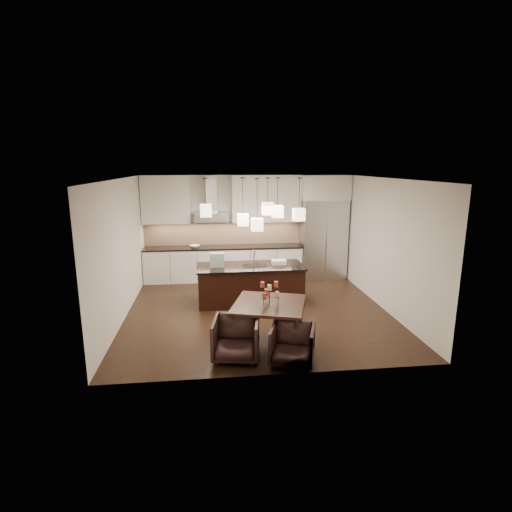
{
  "coord_description": "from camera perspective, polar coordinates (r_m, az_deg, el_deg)",
  "views": [
    {
      "loc": [
        -0.96,
        -8.11,
        3.08
      ],
      "look_at": [
        0.0,
        0.2,
        1.15
      ],
      "focal_mm": 28.0,
      "sensor_mm": 36.0,
      "label": 1
    }
  ],
  "objects": [
    {
      "name": "backsplash",
      "position": [
        11.0,
        -4.76,
        3.3
      ],
      "size": [
        4.21,
        0.02,
        0.63
      ],
      "primitive_type": "cube",
      "color": "beige",
      "rests_on": "countertop"
    },
    {
      "name": "fruit_bowl",
      "position": [
        10.71,
        -8.72,
        1.38
      ],
      "size": [
        0.34,
        0.34,
        0.06
      ],
      "primitive_type": "imported",
      "rotation": [
        0.0,
        0.0,
        0.43
      ],
      "color": "silver",
      "rests_on": "countertop"
    },
    {
      "name": "upper_cab_left",
      "position": [
        10.78,
        -12.77,
        7.86
      ],
      "size": [
        1.25,
        0.35,
        1.25
      ],
      "primitive_type": "cube",
      "color": "silver",
      "rests_on": "wall_back"
    },
    {
      "name": "food_container",
      "position": [
        9.12,
        3.3,
        -0.86
      ],
      "size": [
        0.32,
        0.23,
        0.09
      ],
      "primitive_type": "cube",
      "rotation": [
        0.0,
        0.0,
        0.01
      ],
      "color": "silver",
      "rests_on": "island_top"
    },
    {
      "name": "island_body",
      "position": [
        9.08,
        -0.82,
        -4.11
      ],
      "size": [
        2.34,
        0.96,
        0.82
      ],
      "primitive_type": "cube",
      "rotation": [
        0.0,
        0.0,
        0.01
      ],
      "color": "black",
      "rests_on": "floor"
    },
    {
      "name": "pendant_c",
      "position": [
        8.76,
        1.68,
        6.78
      ],
      "size": [
        0.24,
        0.24,
        0.26
      ],
      "primitive_type": "cube",
      "color": "beige",
      "rests_on": "ceiling"
    },
    {
      "name": "wall_right",
      "position": [
        9.08,
        17.73,
        1.7
      ],
      "size": [
        0.02,
        5.5,
        2.8
      ],
      "primitive_type": "cube",
      "color": "silver",
      "rests_on": "ground"
    },
    {
      "name": "candle_f",
      "position": [
        6.78,
        1.93,
        -4.52
      ],
      "size": [
        0.09,
        0.09,
        0.1
      ],
      "primitive_type": "cylinder",
      "rotation": [
        0.0,
        0.0,
        -0.29
      ],
      "color": "beige",
      "rests_on": "candelabra"
    },
    {
      "name": "pendant_d",
      "position": [
        8.91,
        3.08,
        6.36
      ],
      "size": [
        0.24,
        0.24,
        0.26
      ],
      "primitive_type": "cube",
      "color": "beige",
      "rests_on": "ceiling"
    },
    {
      "name": "armchair_left",
      "position": [
        6.56,
        -2.88,
        -11.7
      ],
      "size": [
        0.84,
        0.85,
        0.68
      ],
      "primitive_type": "imported",
      "rotation": [
        0.0,
        0.0,
        -0.15
      ],
      "color": "black",
      "rests_on": "floor"
    },
    {
      "name": "island_top",
      "position": [
        8.97,
        -0.83,
        -1.5
      ],
      "size": [
        2.41,
        1.04,
        0.04
      ],
      "primitive_type": "cube",
      "rotation": [
        0.0,
        0.0,
        0.01
      ],
      "color": "black",
      "rests_on": "island_body"
    },
    {
      "name": "faucet",
      "position": [
        9.02,
        -0.31,
        -0.14
      ],
      "size": [
        0.1,
        0.22,
        0.35
      ],
      "primitive_type": null,
      "rotation": [
        0.0,
        0.0,
        0.01
      ],
      "color": "silver",
      "rests_on": "island_top"
    },
    {
      "name": "armchair_right",
      "position": [
        6.45,
        5.22,
        -12.49
      ],
      "size": [
        0.85,
        0.86,
        0.63
      ],
      "primitive_type": "imported",
      "rotation": [
        0.0,
        0.0,
        -0.32
      ],
      "color": "black",
      "rests_on": "floor"
    },
    {
      "name": "wall_left",
      "position": [
        8.48,
        -18.71,
        0.86
      ],
      "size": [
        0.02,
        5.5,
        2.8
      ],
      "primitive_type": "cube",
      "color": "silver",
      "rests_on": "ground"
    },
    {
      "name": "pendant_a",
      "position": [
        8.59,
        -7.17,
        6.47
      ],
      "size": [
        0.24,
        0.24,
        0.26
      ],
      "primitive_type": "cube",
      "color": "beige",
      "rests_on": "ceiling"
    },
    {
      "name": "candle_d",
      "position": [
        6.97,
        2.88,
        -4.05
      ],
      "size": [
        0.09,
        0.09,
        0.1
      ],
      "primitive_type": "cylinder",
      "rotation": [
        0.0,
        0.0,
        -0.29
      ],
      "color": "#CC4A2E",
      "rests_on": "candelabra"
    },
    {
      "name": "hood_chimney",
      "position": [
        10.73,
        -6.46,
        8.85
      ],
      "size": [
        0.3,
        0.28,
        0.96
      ],
      "primitive_type": "cube",
      "color": "#B7B7BA",
      "rests_on": "hood_canopy"
    },
    {
      "name": "lower_cabinets",
      "position": [
        10.87,
        -4.63,
        -1.1
      ],
      "size": [
        4.21,
        0.62,
        0.88
      ],
      "primitive_type": "cube",
      "color": "silver",
      "rests_on": "floor"
    },
    {
      "name": "wall_front",
      "position": [
        5.69,
        3.43,
        -4.22
      ],
      "size": [
        5.5,
        0.02,
        2.8
      ],
      "primitive_type": "cube",
      "color": "silver",
      "rests_on": "ground"
    },
    {
      "name": "candelabra",
      "position": [
        6.93,
        1.91,
        -5.1
      ],
      "size": [
        0.43,
        0.43,
        0.42
      ],
      "primitive_type": null,
      "rotation": [
        0.0,
        0.0,
        -0.29
      ],
      "color": "black",
      "rests_on": "dining_table"
    },
    {
      "name": "pendant_e",
      "position": [
        8.8,
        6.13,
        5.91
      ],
      "size": [
        0.24,
        0.24,
        0.26
      ],
      "primitive_type": "cube",
      "color": "beige",
      "rests_on": "ceiling"
    },
    {
      "name": "pendant_b",
      "position": [
        8.94,
        -1.88,
        5.2
      ],
      "size": [
        0.24,
        0.24,
        0.26
      ],
      "primitive_type": "cube",
      "color": "beige",
      "rests_on": "ceiling"
    },
    {
      "name": "fridge_panel",
      "position": [
        10.95,
        9.79,
        9.64
      ],
      "size": [
        1.26,
        0.72,
        0.65
      ],
      "primitive_type": "cube",
      "color": "silver",
      "rests_on": "refrigerator"
    },
    {
      "name": "candle_e",
      "position": [
        6.93,
        0.92,
        -4.11
      ],
      "size": [
        0.09,
        0.09,
        0.1
      ],
      "primitive_type": "cylinder",
      "rotation": [
        0.0,
        0.0,
        -0.29
      ],
      "color": "brown",
      "rests_on": "candelabra"
    },
    {
      "name": "tote_bag",
      "position": [
        8.86,
        -5.61,
        -0.57
      ],
      "size": [
        0.32,
        0.17,
        0.32
      ],
      "primitive_type": "cube",
      "rotation": [
        0.0,
        0.0,
        0.01
      ],
      "color": "#286241",
      "rests_on": "island_top"
    },
    {
      "name": "candle_c",
      "position": [
        6.85,
        1.21,
        -5.69
      ],
      "size": [
        0.09,
        0.09,
        0.1
      ],
      "primitive_type": "cylinder",
      "rotation": [
        0.0,
        0.0,
        -0.29
      ],
      "color": "brown",
      "rests_on": "candelabra"
    },
    {
      "name": "hood_canopy",
      "position": [
        10.68,
        -6.38,
        5.6
      ],
      "size": [
        0.9,
        0.52,
        0.24
      ],
      "primitive_type": "cube",
      "color": "#B7B7BA",
      "rests_on": "wall_back"
    },
    {
      "name": "candle_a",
      "position": [
        6.93,
        3.01,
        -5.47
      ],
      "size": [
        0.09,
        0.09,
        0.1
      ],
      "primitive_type": "cylinder",
      "rotation": [
        0.0,
        0.0,
        -0.29
      ],
      "color": "beige",
      "rests_on": "candelabra"
    },
    {
      "name": "wall_back",
      "position": [
        11.04,
        -1.53,
        4.24
      ],
      "size": [
        5.5,
        0.02,
        2.8
      ],
      "primitive_type": "cube",
      "color": "silver",
      "rests_on": "ground"
    },
    {
      "name": "ceiling",
      "position": [
        8.17,
        0.16,
        11.09
      ],
      "size": [
        5.5,
        5.5,
        0.02
      ],
      "primitive_type": "cube",
      "color": "white",
      "rests_on": "wall_back"
    },
    {
      "name": "countertop",
      "position": [
        10.77,
        -4.67,
        1.27
      ],
      "size": [
        4.21,
        0.66,
        0.04
      ],
      "primitive_type": "cube",
      "color": "black",
      "rests_on": "lower_cabinets"
    },
    {
      "name": "upper_cab_right",
      "position": [
        10.83,
        1.48,
        8.19
      ],
      "size": [
        1.85,
        0.35,
        1.25
      ],
      "primitive_type": "cube",
      "color": "silver",
      "rests_on": "wall_back"
    },
    {
      "name": "candle_b",
      "position": [
        7.06,
        1.51,
        -5.1
      ],
      "size": [
        0.09,
        0.09,
        0.1
      ],
      "primitive_type": "cylinder",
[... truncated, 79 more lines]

